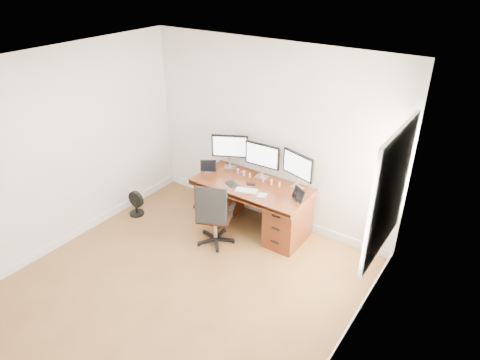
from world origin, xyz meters
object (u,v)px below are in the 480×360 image
Objects in this scene: keyboard at (246,190)px; floor_fan at (136,204)px; office_chair at (214,224)px; monitor_center at (262,156)px; desk at (253,204)px.

floor_fan is at bearing 175.71° from keyboard.
floor_fan is (-1.49, -0.10, -0.13)m from office_chair.
keyboard is (0.05, -0.48, -0.33)m from monitor_center.
office_chair is 2.42× the size of floor_fan.
desk is at bearing 47.15° from office_chair.
keyboard is at bearing 14.83° from floor_fan.
monitor_center reaches higher than floor_fan.
keyboard is (1.75, 0.51, 0.56)m from floor_fan.
desk is 0.72m from monitor_center.
monitor_center reaches higher than keyboard.
monitor_center is 0.58m from keyboard.
desk is at bearing 80.37° from keyboard.
office_chair is (-0.21, -0.65, -0.08)m from desk.
monitor_center is (1.71, 0.99, 0.89)m from floor_fan.
keyboard reaches higher than floor_fan.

